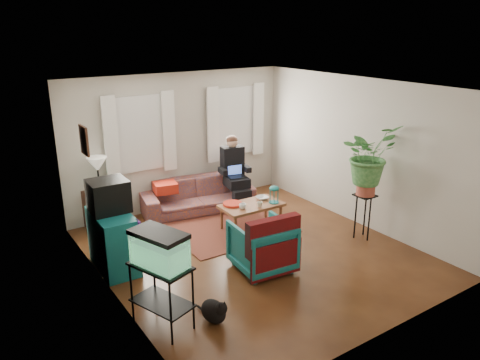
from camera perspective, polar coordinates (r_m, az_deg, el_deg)
floor at (r=7.50m, az=1.72°, el=-8.81°), size 4.50×5.00×0.01m
ceiling at (r=6.71m, az=1.94°, el=11.31°), size 4.50×5.00×0.01m
wall_back at (r=9.07m, az=-7.43°, el=4.70°), size 4.50×0.01×2.60m
wall_front at (r=5.31m, az=17.82°, el=-6.22°), size 4.50×0.01×2.60m
wall_left at (r=6.04m, az=-15.84°, el=-2.97°), size 0.01×5.00×2.60m
wall_right at (r=8.46m, az=14.35°, el=3.26°), size 0.01×5.00×2.60m
window_left at (r=8.68m, az=-12.18°, el=5.51°), size 1.08×0.04×1.38m
window_right at (r=9.60m, az=-0.71°, el=7.15°), size 1.08×0.04×1.38m
curtains_left at (r=8.61m, az=-11.97°, el=5.42°), size 1.36×0.06×1.50m
curtains_right at (r=9.54m, az=-0.45°, el=7.07°), size 1.36×0.06×1.50m
picture_frame at (r=6.65m, az=-18.40°, el=4.61°), size 0.04×0.32×0.40m
area_rug at (r=8.31m, az=-1.27°, el=-5.89°), size 2.04×1.66×0.01m
sofa at (r=8.99m, az=-5.24°, el=-1.23°), size 2.25×1.23×0.83m
seated_person at (r=9.16m, az=-0.70°, el=0.68°), size 0.65×0.75×1.27m
side_table at (r=8.65m, az=-16.52°, el=-3.32°), size 0.58×0.58×0.67m
table_lamp at (r=8.44m, az=-16.91°, el=0.62°), size 0.44×0.44×0.62m
dresser at (r=7.11m, az=-15.20°, el=-7.17°), size 0.51×0.98×0.87m
crt_tv at (r=6.95m, az=-15.76°, el=-1.85°), size 0.54×0.50×0.47m
aquarium_stand at (r=5.71m, az=-9.47°, el=-13.81°), size 0.63×0.82×0.82m
aquarium at (r=5.41m, az=-9.82°, el=-8.22°), size 0.57×0.75×0.43m
black_cat at (r=5.86m, az=-3.27°, el=-15.43°), size 0.29×0.42×0.34m
armchair at (r=6.86m, az=2.70°, el=-7.74°), size 0.86×0.81×0.81m
serape_throw at (r=6.55m, az=4.15°, el=-7.46°), size 0.83×0.27×0.67m
coffee_table at (r=8.25m, az=1.40°, el=-4.42°), size 1.10×0.62×0.45m
cup_a at (r=7.95m, az=0.33°, el=-3.22°), size 0.13×0.13×0.10m
cup_b at (r=8.04m, az=2.41°, el=-2.99°), size 0.10×0.10×0.09m
bowl at (r=8.39m, az=2.72°, el=-2.20°), size 0.22×0.22×0.05m
snack_tray at (r=8.13m, az=-0.91°, el=-2.93°), size 0.34×0.34×0.04m
birdcage at (r=8.20m, az=4.17°, el=-1.75°), size 0.18×0.18×0.32m
plant_stand at (r=8.09m, az=14.78°, el=-4.32°), size 0.33×0.33×0.77m
potted_plant at (r=7.79m, az=15.33°, el=1.94°), size 0.88×0.76×0.98m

